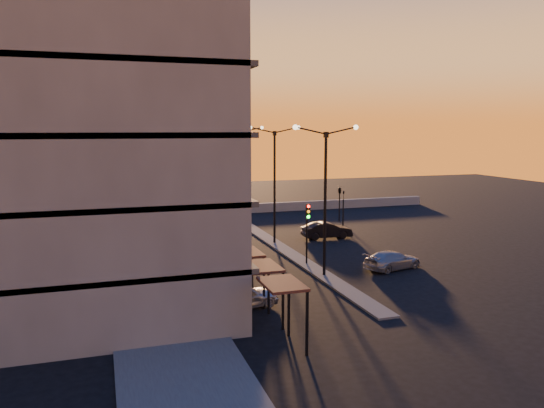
{
  "coord_description": "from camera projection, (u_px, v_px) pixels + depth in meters",
  "views": [
    {
      "loc": [
        -13.17,
        -29.89,
        9.29
      ],
      "look_at": [
        -1.43,
        6.27,
        3.84
      ],
      "focal_mm": 35.0,
      "sensor_mm": 36.0,
      "label": 1
    }
  ],
  "objects": [
    {
      "name": "signal_east_a",
      "position": [
        343.0,
        209.0,
        48.84
      ],
      "size": [
        0.13,
        0.16,
        3.6
      ],
      "color": "black",
      "rests_on": "ground"
    },
    {
      "name": "traffic_light_main",
      "position": [
        308.0,
        224.0,
        35.78
      ],
      "size": [
        0.28,
        0.44,
        4.25
      ],
      "color": "black",
      "rests_on": "ground"
    },
    {
      "name": "car_hatchback",
      "position": [
        241.0,
        296.0,
        27.51
      ],
      "size": [
        4.2,
        2.31,
        1.35
      ],
      "primitive_type": "imported",
      "rotation": [
        0.0,
        0.0,
        1.76
      ],
      "color": "#B2B4BB",
      "rests_on": "ground"
    },
    {
      "name": "car_sedan",
      "position": [
        327.0,
        230.0,
        45.02
      ],
      "size": [
        4.3,
        1.7,
        1.39
      ],
      "primitive_type": "imported",
      "rotation": [
        0.0,
        0.0,
        1.52
      ],
      "color": "black",
      "rests_on": "ground"
    },
    {
      "name": "streetlamp_mid",
      "position": [
        275.0,
        175.0,
        42.1
      ],
      "size": [
        4.32,
        0.32,
        9.51
      ],
      "color": "black",
      "rests_on": "ground"
    },
    {
      "name": "car_wagon",
      "position": [
        393.0,
        260.0,
        35.19
      ],
      "size": [
        4.5,
        2.7,
        1.22
      ],
      "primitive_type": "imported",
      "rotation": [
        0.0,
        0.0,
        1.82
      ],
      "color": "#94969A",
      "rests_on": "ground"
    },
    {
      "name": "building",
      "position": [
        79.0,
        77.0,
        27.54
      ],
      "size": [
        14.35,
        17.08,
        25.0
      ],
      "color": "slate",
      "rests_on": "ground"
    },
    {
      "name": "ground",
      "position": [
        324.0,
        276.0,
        33.48
      ],
      "size": [
        120.0,
        120.0,
        0.0
      ],
      "primitive_type": "plane",
      "color": "black",
      "rests_on": "ground"
    },
    {
      "name": "median",
      "position": [
        274.0,
        243.0,
        42.89
      ],
      "size": [
        1.2,
        36.0,
        0.12
      ],
      "primitive_type": "cube",
      "color": "#4C4C4A",
      "rests_on": "ground"
    },
    {
      "name": "streetlamp_near",
      "position": [
        325.0,
        189.0,
        32.69
      ],
      "size": [
        4.32,
        0.32,
        9.51
      ],
      "color": "black",
      "rests_on": "ground"
    },
    {
      "name": "parapet",
      "position": [
        246.0,
        208.0,
        58.5
      ],
      "size": [
        44.0,
        0.5,
        1.0
      ],
      "primitive_type": "cube",
      "color": "slate",
      "rests_on": "ground"
    },
    {
      "name": "sidewalk_west",
      "position": [
        149.0,
        273.0,
        34.03
      ],
      "size": [
        5.0,
        40.0,
        0.12
      ],
      "primitive_type": "cube",
      "color": "#4C4C4A",
      "rests_on": "ground"
    },
    {
      "name": "streetlamp_far",
      "position": [
        242.0,
        167.0,
        51.52
      ],
      "size": [
        4.32,
        0.32,
        9.51
      ],
      "color": "black",
      "rests_on": "ground"
    },
    {
      "name": "signal_east_b",
      "position": [
        340.0,
        191.0,
        52.9
      ],
      "size": [
        0.42,
        1.99,
        3.6
      ],
      "color": "black",
      "rests_on": "ground"
    }
  ]
}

